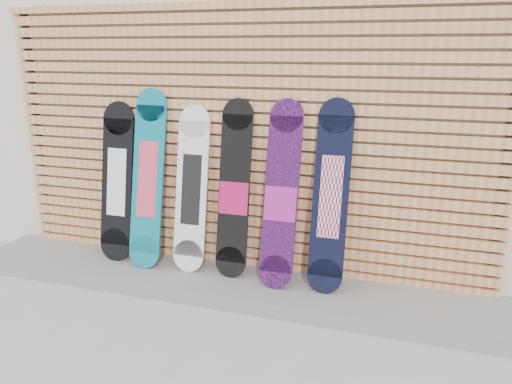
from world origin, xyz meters
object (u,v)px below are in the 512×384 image
Objects in this scene: snowboard_0 at (117,182)px; snowboard_2 at (192,190)px; snowboard_4 at (281,196)px; snowboard_3 at (234,191)px; snowboard_1 at (148,179)px; snowboard_5 at (331,197)px.

snowboard_2 is (0.72, -0.01, -0.00)m from snowboard_0.
snowboard_4 is (0.78, -0.04, 0.03)m from snowboard_2.
snowboard_4 is at bearing -6.20° from snowboard_3.
snowboard_4 is at bearing -0.69° from snowboard_1.
snowboard_3 is 0.41m from snowboard_4.
snowboard_3 is 0.79m from snowboard_5.
snowboard_1 is 1.04× the size of snowboard_3.
snowboard_2 is at bearing 176.93° from snowboard_4.
snowboard_0 is at bearing 173.81° from snowboard_1.
snowboard_5 is at bearing 3.32° from snowboard_4.
snowboard_1 is (0.33, -0.04, 0.06)m from snowboard_0.
snowboard_4 is at bearing -176.68° from snowboard_5.
snowboard_0 is 0.94× the size of snowboard_5.
snowboard_0 is 0.34m from snowboard_1.
snowboard_1 is 1.09× the size of snowboard_2.
snowboard_5 is (1.17, -0.02, 0.05)m from snowboard_2.
snowboard_1 is at bearing -177.78° from snowboard_3.
snowboard_3 is at bearing 178.43° from snowboard_5.
snowboard_0 is at bearing 179.38° from snowboard_2.
snowboard_3 is at bearing 2.22° from snowboard_1.
snowboard_2 is 0.95× the size of snowboard_4.
snowboard_4 is 0.39m from snowboard_5.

